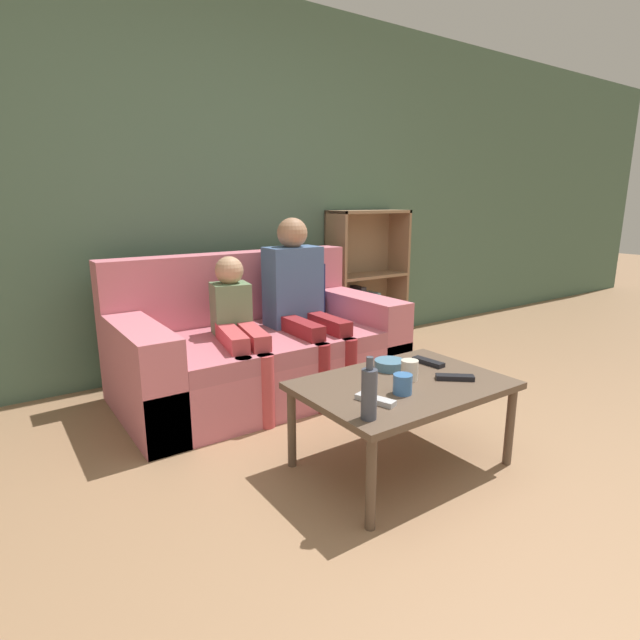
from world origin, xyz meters
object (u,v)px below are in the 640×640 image
at_px(bottle, 369,393).
at_px(cup_far, 409,370).
at_px(person_adult, 300,294).
at_px(couch, 258,349).
at_px(coffee_table, 403,391).
at_px(cup_near, 403,384).
at_px(tv_remote_1, 428,362).
at_px(tv_remote_2, 375,400).
at_px(bookshelf, 361,292).
at_px(tv_remote_0, 455,377).
at_px(snack_bowl, 390,365).
at_px(person_child, 238,325).

bearing_deg(bottle, cup_far, 27.01).
distance_m(person_adult, bottle, 1.42).
height_order(couch, coffee_table, couch).
height_order(cup_near, tv_remote_1, cup_near).
relative_size(couch, tv_remote_2, 9.72).
xyz_separation_m(cup_far, tv_remote_1, (0.24, 0.11, -0.03)).
relative_size(person_adult, cup_far, 11.93).
height_order(bookshelf, coffee_table, bookshelf).
relative_size(couch, cup_near, 20.18).
bearing_deg(tv_remote_1, cup_far, -161.41).
xyz_separation_m(couch, bottle, (-0.28, -1.41, 0.23)).
height_order(cup_far, tv_remote_0, cup_far).
xyz_separation_m(bookshelf, person_adult, (-1.00, -0.62, 0.18)).
relative_size(cup_near, tv_remote_0, 0.53).
height_order(coffee_table, cup_near, cup_near).
distance_m(tv_remote_2, bottle, 0.18).
bearing_deg(person_adult, cup_near, -100.36).
relative_size(tv_remote_2, bottle, 0.73).
bearing_deg(tv_remote_1, tv_remote_0, -111.74).
relative_size(snack_bowl, bottle, 0.61).
height_order(tv_remote_0, bottle, bottle).
distance_m(bookshelf, cup_near, 2.21).
height_order(coffee_table, tv_remote_1, tv_remote_1).
bearing_deg(tv_remote_0, tv_remote_2, 129.38).
distance_m(tv_remote_0, tv_remote_1, 0.23).
height_order(person_adult, person_child, person_adult).
height_order(person_child, bottle, person_child).
relative_size(bookshelf, snack_bowl, 7.63).
bearing_deg(cup_near, tv_remote_2, -177.15).
bearing_deg(person_child, coffee_table, -62.43).
bearing_deg(bookshelf, tv_remote_1, -118.72).
relative_size(cup_far, tv_remote_2, 0.52).
xyz_separation_m(cup_near, snack_bowl, (0.17, 0.27, -0.02)).
bearing_deg(couch, cup_near, -89.94).
xyz_separation_m(coffee_table, tv_remote_1, (0.28, 0.12, 0.05)).
xyz_separation_m(tv_remote_0, bottle, (-0.59, -0.10, 0.09)).
distance_m(tv_remote_1, tv_remote_2, 0.58).
distance_m(cup_far, tv_remote_2, 0.32).
height_order(couch, tv_remote_0, couch).
height_order(coffee_table, person_child, person_child).
distance_m(tv_remote_2, snack_bowl, 0.43).
bearing_deg(coffee_table, bookshelf, 55.98).
distance_m(coffee_table, cup_far, 0.10).
relative_size(person_adult, cup_near, 12.89).
distance_m(cup_near, cup_far, 0.18).
xyz_separation_m(bookshelf, coffee_table, (-1.16, -1.72, -0.08)).
bearing_deg(coffee_table, person_child, 106.22).
relative_size(person_child, tv_remote_2, 4.99).
distance_m(couch, bookshelf, 1.37).
distance_m(tv_remote_0, tv_remote_2, 0.47).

